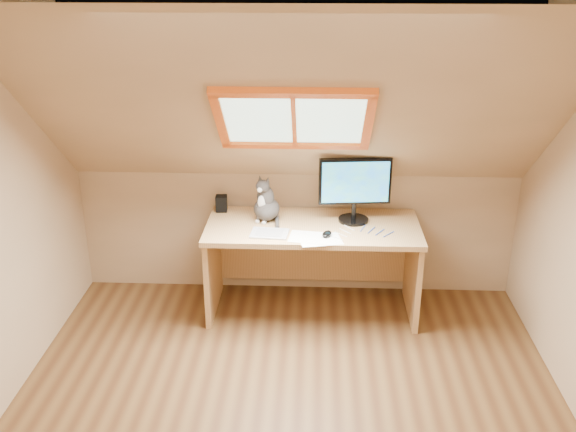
{
  "coord_description": "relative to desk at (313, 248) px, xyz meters",
  "views": [
    {
      "loc": [
        0.14,
        -3.02,
        2.64
      ],
      "look_at": [
        -0.04,
        1.0,
        0.96
      ],
      "focal_mm": 40.0,
      "sensor_mm": 36.0,
      "label": 1
    }
  ],
  "objects": [
    {
      "name": "mouse",
      "position": [
        0.1,
        -0.27,
        0.24
      ],
      "size": [
        0.09,
        0.12,
        0.03
      ],
      "primitive_type": "ellipsoid",
      "rotation": [
        0.0,
        0.0,
        -0.32
      ],
      "color": "black",
      "rests_on": "desk"
    },
    {
      "name": "cat",
      "position": [
        -0.36,
        0.02,
        0.35
      ],
      "size": [
        0.28,
        0.3,
        0.37
      ],
      "color": "#413C3A",
      "rests_on": "desk"
    },
    {
      "name": "cables",
      "position": [
        0.36,
        -0.19,
        0.23
      ],
      "size": [
        0.51,
        0.26,
        0.01
      ],
      "color": "silver",
      "rests_on": "desk"
    },
    {
      "name": "ground",
      "position": [
        -0.13,
        -1.45,
        -0.51
      ],
      "size": [
        3.5,
        3.5,
        0.0
      ],
      "primitive_type": "plane",
      "color": "brown",
      "rests_on": "ground"
    },
    {
      "name": "monitor",
      "position": [
        0.31,
        0.02,
        0.51
      ],
      "size": [
        0.54,
        0.23,
        0.5
      ],
      "color": "black",
      "rests_on": "desk"
    },
    {
      "name": "papers",
      "position": [
        -0.02,
        -0.33,
        0.23
      ],
      "size": [
        0.33,
        0.27,
        0.0
      ],
      "color": "white",
      "rests_on": "desk"
    },
    {
      "name": "room_shell",
      "position": [
        -0.13,
        -1.54,
        0.92
      ],
      "size": [
        3.52,
        3.52,
        2.41
      ],
      "color": "tan",
      "rests_on": "ground"
    },
    {
      "name": "desk",
      "position": [
        0.0,
        0.0,
        0.0
      ],
      "size": [
        1.6,
        0.7,
        0.73
      ],
      "color": "tan",
      "rests_on": "ground"
    },
    {
      "name": "graphics_tablet",
      "position": [
        -0.31,
        -0.25,
        0.23
      ],
      "size": [
        0.29,
        0.22,
        0.01
      ],
      "primitive_type": "cube",
      "rotation": [
        0.0,
        0.0,
        -0.09
      ],
      "color": "#B2B2B7",
      "rests_on": "desk"
    },
    {
      "name": "desk_speaker",
      "position": [
        -0.72,
        0.18,
        0.29
      ],
      "size": [
        0.09,
        0.09,
        0.13
      ],
      "primitive_type": "cube",
      "rotation": [
        0.0,
        0.0,
        0.07
      ],
      "color": "black",
      "rests_on": "desk"
    }
  ]
}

